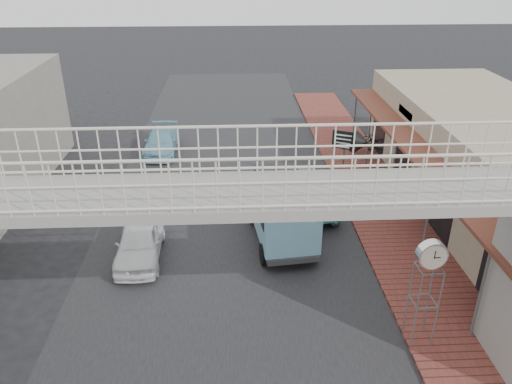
{
  "coord_description": "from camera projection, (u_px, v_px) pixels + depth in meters",
  "views": [
    {
      "loc": [
        0.33,
        -13.52,
        9.86
      ],
      "look_at": [
        1.14,
        2.9,
        1.8
      ],
      "focal_mm": 35.0,
      "sensor_mm": 36.0,
      "label": 1
    }
  ],
  "objects": [
    {
      "name": "dark_sedan",
      "position": [
        280.0,
        196.0,
        20.22
      ],
      "size": [
        1.97,
        5.05,
        1.64
      ],
      "primitive_type": "imported",
      "rotation": [
        0.0,
        0.0,
        0.05
      ],
      "color": "black",
      "rests_on": "ground"
    },
    {
      "name": "arrow_sign",
      "position": [
        360.0,
        143.0,
        21.46
      ],
      "size": [
        1.65,
        1.13,
        2.74
      ],
      "rotation": [
        0.0,
        0.0,
        -0.43
      ],
      "color": "#59595B",
      "rests_on": "sidewalk"
    },
    {
      "name": "street_clock",
      "position": [
        431.0,
        260.0,
        12.68
      ],
      "size": [
        0.79,
        0.65,
        3.18
      ],
      "rotation": [
        0.0,
        0.0,
        0.05
      ],
      "color": "#59595B",
      "rests_on": "sidewalk"
    },
    {
      "name": "ground",
      "position": [
        226.0,
        280.0,
        16.45
      ],
      "size": [
        120.0,
        120.0,
        0.0
      ],
      "primitive_type": "plane",
      "color": "black",
      "rests_on": "ground"
    },
    {
      "name": "road_strip",
      "position": [
        226.0,
        280.0,
        16.45
      ],
      "size": [
        10.0,
        60.0,
        0.01
      ],
      "primitive_type": "cube",
      "color": "black",
      "rests_on": "ground"
    },
    {
      "name": "white_hatchback",
      "position": [
        140.0,
        241.0,
        17.45
      ],
      "size": [
        1.61,
        3.78,
        1.27
      ],
      "primitive_type": "imported",
      "rotation": [
        0.0,
        0.0,
        0.03
      ],
      "color": "white",
      "rests_on": "ground"
    },
    {
      "name": "angkot_far",
      "position": [
        161.0,
        141.0,
        26.58
      ],
      "size": [
        1.65,
        4.02,
        1.16
      ],
      "primitive_type": "imported",
      "rotation": [
        0.0,
        0.0,
        -0.01
      ],
      "color": "#6CA9BC",
      "rests_on": "ground"
    },
    {
      "name": "shophouse_row",
      "position": [
        503.0,
        170.0,
        19.64
      ],
      "size": [
        7.2,
        18.0,
        4.0
      ],
      "color": "gray",
      "rests_on": "ground"
    },
    {
      "name": "motorcycle_near",
      "position": [
        352.0,
        192.0,
        21.03
      ],
      "size": [
        1.99,
        0.86,
        1.02
      ],
      "primitive_type": "imported",
      "rotation": [
        0.0,
        0.0,
        1.66
      ],
      "color": "black",
      "rests_on": "sidewalk"
    },
    {
      "name": "angkot_van",
      "position": [
        281.0,
        209.0,
        18.1
      ],
      "size": [
        2.42,
        4.54,
        2.13
      ],
      "rotation": [
        0.0,
        0.0,
        0.11
      ],
      "color": "black",
      "rests_on": "ground"
    },
    {
      "name": "motorcycle_far",
      "position": [
        363.0,
        142.0,
        26.39
      ],
      "size": [
        1.75,
        0.81,
        1.01
      ],
      "primitive_type": "imported",
      "rotation": [
        0.0,
        0.0,
        1.78
      ],
      "color": "black",
      "rests_on": "sidewalk"
    },
    {
      "name": "footbridge",
      "position": [
        221.0,
        271.0,
        11.47
      ],
      "size": [
        16.4,
        2.4,
        6.34
      ],
      "color": "gray",
      "rests_on": "ground"
    },
    {
      "name": "angkot_curb",
      "position": [
        300.0,
        190.0,
        20.99
      ],
      "size": [
        2.9,
        5.3,
        1.41
      ],
      "primitive_type": "imported",
      "rotation": [
        0.0,
        0.0,
        3.26
      ],
      "color": "#69B1B7",
      "rests_on": "ground"
    },
    {
      "name": "sidewalk",
      "position": [
        393.0,
        228.0,
        19.41
      ],
      "size": [
        3.0,
        40.0,
        0.1
      ],
      "primitive_type": "cube",
      "color": "brown",
      "rests_on": "ground"
    }
  ]
}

